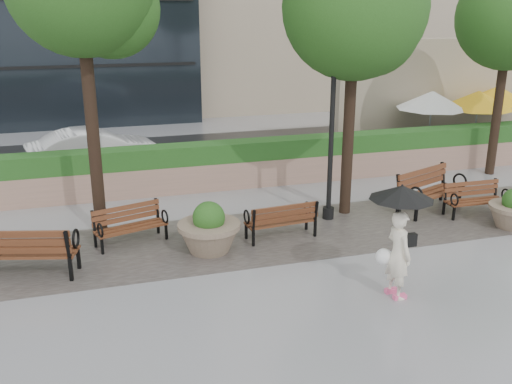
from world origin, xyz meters
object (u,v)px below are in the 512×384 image
object	(u,v)px
bench_4	(474,206)
car_right	(94,150)
bench_2	(281,228)
planter_left	(209,232)
pedestrian	(399,230)
bench_0	(27,261)
bench_3	(429,199)
bench_1	(131,233)
lamppost	(331,153)

from	to	relation	value
bench_4	car_right	xyz separation A→B (m)	(-9.16, 7.11, 0.44)
bench_2	car_right	bearing A→B (deg)	-66.44
planter_left	pedestrian	distance (m)	4.17
bench_0	planter_left	xyz separation A→B (m)	(3.71, 0.12, 0.13)
bench_3	bench_1	bearing A→B (deg)	157.99
bench_3	planter_left	bearing A→B (deg)	166.74
bench_3	planter_left	distance (m)	6.14
bench_0	bench_3	world-z (taller)	bench_3
bench_1	car_right	xyz separation A→B (m)	(-0.58, 6.48, 0.43)
bench_2	bench_0	bearing A→B (deg)	-1.01
lamppost	car_right	bearing A→B (deg)	131.03
bench_1	bench_0	bearing A→B (deg)	-170.64
bench_0	bench_2	distance (m)	5.46
bench_2	bench_4	xyz separation A→B (m)	(5.24, 0.04, -0.01)
bench_2	bench_4	distance (m)	5.24
bench_3	lamppost	bearing A→B (deg)	154.00
bench_4	planter_left	distance (m)	6.99
bench_2	planter_left	size ratio (longest dim) A/B	1.23
bench_4	lamppost	bearing A→B (deg)	168.87
bench_1	pedestrian	bearing A→B (deg)	-58.15
pedestrian	bench_3	bearing A→B (deg)	-45.79
planter_left	pedestrian	size ratio (longest dim) A/B	0.64
lamppost	bench_3	bearing A→B (deg)	-3.93
lamppost	car_right	world-z (taller)	lamppost
bench_1	lamppost	xyz separation A→B (m)	(4.88, 0.20, 1.46)
pedestrian	planter_left	bearing A→B (deg)	38.20
bench_1	bench_3	world-z (taller)	bench_3
bench_0	bench_3	bearing A→B (deg)	-158.52
bench_1	bench_3	xyz separation A→B (m)	(7.66, 0.01, 0.07)
bench_2	bench_3	xyz separation A→B (m)	(4.33, 0.67, 0.06)
bench_1	bench_2	size ratio (longest dim) A/B	1.01
bench_0	pedestrian	world-z (taller)	pedestrian
bench_2	bench_3	world-z (taller)	bench_3
bench_3	bench_2	bearing A→B (deg)	166.74
car_right	pedestrian	world-z (taller)	pedestrian
bench_0	car_right	distance (m)	7.70
bench_1	bench_3	bearing A→B (deg)	-17.15
planter_left	car_right	distance (m)	7.73
lamppost	bench_2	bearing A→B (deg)	-151.01
bench_1	car_right	distance (m)	6.52
bench_3	lamppost	world-z (taller)	lamppost
car_right	pedestrian	xyz separation A→B (m)	(5.03, -10.34, 0.60)
bench_2	car_right	size ratio (longest dim) A/B	0.40
bench_4	lamppost	distance (m)	4.05
car_right	lamppost	bearing A→B (deg)	-150.21
bench_1	bench_4	distance (m)	8.59
bench_3	planter_left	xyz separation A→B (m)	(-6.06, -0.94, 0.13)
bench_4	bench_2	bearing A→B (deg)	-178.14
planter_left	lamppost	size ratio (longest dim) A/B	0.35
bench_0	lamppost	distance (m)	7.24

